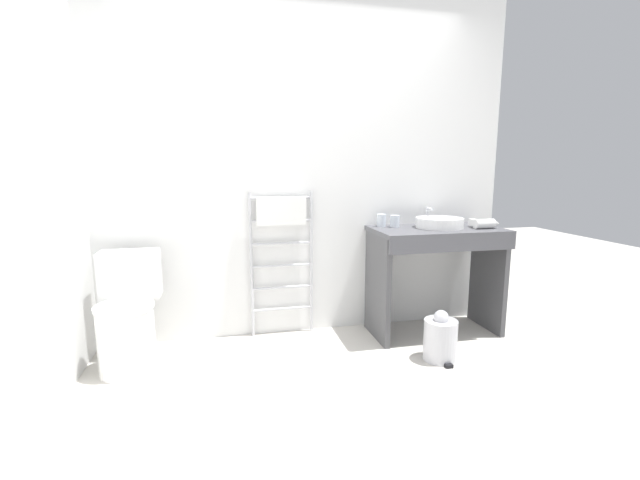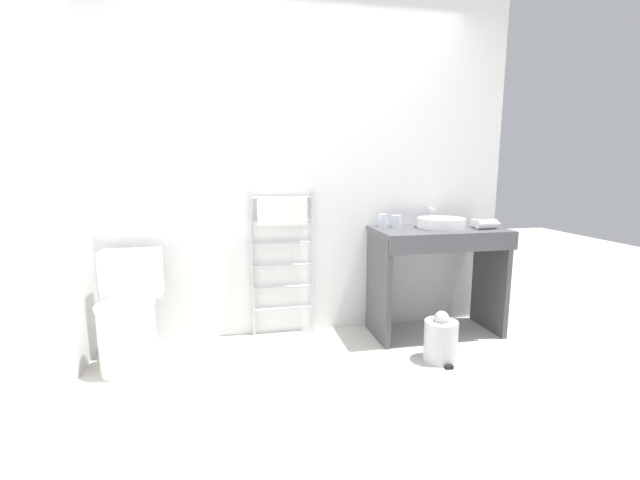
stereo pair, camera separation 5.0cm
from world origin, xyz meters
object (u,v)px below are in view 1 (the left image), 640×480
hair_dryer (485,224)px  trash_bin (440,338)px  towel_radiator (282,233)px  toilet (128,318)px  sink_basin (439,222)px  cup_near_wall (381,220)px  cup_near_edge (395,221)px

hair_dryer → trash_bin: bearing=-145.0°
towel_radiator → trash_bin: towel_radiator is taller
toilet → sink_basin: (2.27, 0.11, 0.55)m
toilet → sink_basin: sink_basin is taller
towel_radiator → cup_near_wall: 0.79m
hair_dryer → trash_bin: 0.98m
toilet → trash_bin: size_ratio=2.15×
cup_near_wall → cup_near_edge: bearing=-30.0°
cup_near_wall → hair_dryer: bearing=-20.0°
cup_near_wall → cup_near_edge: (0.09, -0.05, -0.00)m
cup_near_wall → hair_dryer: cup_near_wall is taller
hair_dryer → towel_radiator: bearing=168.3°
towel_radiator → trash_bin: 1.37m
cup_near_edge → trash_bin: size_ratio=0.26×
cup_near_wall → hair_dryer: size_ratio=0.47×
towel_radiator → toilet: bearing=-163.1°
sink_basin → toilet: bearing=-177.1°
toilet → hair_dryer: 2.65m
toilet → cup_near_edge: bearing=6.5°
toilet → towel_radiator: (1.06, 0.32, 0.47)m
toilet → cup_near_wall: (1.85, 0.28, 0.56)m
sink_basin → cup_near_wall: 0.45m
sink_basin → cup_near_edge: (-0.32, 0.11, 0.01)m
toilet → towel_radiator: size_ratio=0.68×
towel_radiator → sink_basin: 1.22m
toilet → cup_near_wall: bearing=8.5°
towel_radiator → cup_near_wall: towel_radiator is taller
toilet → towel_radiator: bearing=16.9°
toilet → trash_bin: bearing=-10.2°
trash_bin → sink_basin: bearing=66.0°
sink_basin → cup_near_wall: (-0.41, 0.16, 0.01)m
sink_basin → trash_bin: 0.90m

